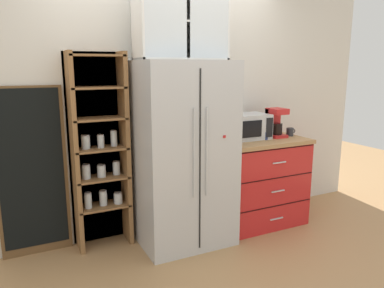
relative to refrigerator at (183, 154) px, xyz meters
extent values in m
plane|color=tan|center=(0.00, 0.01, -0.87)|extent=(10.73, 10.73, 0.00)
cube|color=silver|center=(0.00, 0.41, 0.41)|extent=(5.02, 0.10, 2.55)
cube|color=silver|center=(0.00, 0.00, 0.00)|extent=(0.86, 0.71, 1.74)
cube|color=black|center=(0.00, -0.36, 0.00)|extent=(0.01, 0.01, 1.60)
cylinder|color=silver|center=(-0.06, -0.37, 0.09)|extent=(0.02, 0.02, 0.78)
cylinder|color=silver|center=(0.06, -0.37, 0.09)|extent=(0.02, 0.02, 0.78)
cube|color=red|center=(0.24, -0.36, 0.21)|extent=(0.02, 0.01, 0.02)
cube|color=brown|center=(-0.72, 0.38, 0.04)|extent=(0.54, 0.04, 1.81)
cube|color=olive|center=(-0.95, 0.23, 0.04)|extent=(0.04, 0.25, 1.81)
cube|color=olive|center=(-0.49, 0.23, 0.04)|extent=(0.04, 0.25, 1.81)
cube|color=olive|center=(-0.72, 0.23, -0.48)|extent=(0.48, 0.25, 0.02)
cylinder|color=silver|center=(-0.86, 0.21, -0.40)|extent=(0.07, 0.07, 0.14)
cylinder|color=white|center=(-0.86, 0.21, -0.42)|extent=(0.06, 0.06, 0.09)
cylinder|color=#B2B2B7|center=(-0.86, 0.21, -0.33)|extent=(0.06, 0.06, 0.01)
cylinder|color=silver|center=(-0.72, 0.23, -0.40)|extent=(0.07, 0.07, 0.13)
cylinder|color=white|center=(-0.72, 0.23, -0.42)|extent=(0.06, 0.06, 0.09)
cylinder|color=#B2B2B7|center=(-0.72, 0.23, -0.33)|extent=(0.07, 0.07, 0.01)
cylinder|color=silver|center=(-0.58, 0.21, -0.42)|extent=(0.08, 0.08, 0.10)
cylinder|color=#382316|center=(-0.58, 0.21, -0.44)|extent=(0.07, 0.07, 0.07)
cylinder|color=#B2B2B7|center=(-0.58, 0.21, -0.37)|extent=(0.08, 0.08, 0.01)
cube|color=olive|center=(-0.72, 0.23, -0.20)|extent=(0.48, 0.25, 0.02)
cylinder|color=silver|center=(-0.86, 0.24, -0.13)|extent=(0.08, 0.08, 0.12)
cylinder|color=brown|center=(-0.86, 0.24, -0.15)|extent=(0.06, 0.06, 0.08)
cylinder|color=#B2B2B7|center=(-0.86, 0.24, -0.06)|extent=(0.07, 0.07, 0.01)
cylinder|color=silver|center=(-0.72, 0.23, -0.14)|extent=(0.08, 0.08, 0.11)
cylinder|color=#B77A38|center=(-0.72, 0.23, -0.16)|extent=(0.07, 0.07, 0.07)
cylinder|color=#B2B2B7|center=(-0.72, 0.23, -0.08)|extent=(0.07, 0.07, 0.01)
cylinder|color=silver|center=(-0.58, 0.25, -0.13)|extent=(0.07, 0.07, 0.12)
cylinder|color=#E0C67F|center=(-0.58, 0.25, -0.15)|extent=(0.06, 0.06, 0.08)
cylinder|color=#B2B2B7|center=(-0.58, 0.25, -0.07)|extent=(0.06, 0.06, 0.01)
cube|color=olive|center=(-0.72, 0.23, 0.08)|extent=(0.48, 0.25, 0.02)
cylinder|color=silver|center=(-0.85, 0.24, 0.14)|extent=(0.08, 0.08, 0.12)
cylinder|color=beige|center=(-0.85, 0.24, 0.12)|extent=(0.07, 0.07, 0.08)
cylinder|color=#B2B2B7|center=(-0.85, 0.24, 0.21)|extent=(0.07, 0.07, 0.01)
cylinder|color=silver|center=(-0.72, 0.23, 0.14)|extent=(0.06, 0.06, 0.11)
cylinder|color=#CCB78C|center=(-0.72, 0.23, 0.12)|extent=(0.05, 0.05, 0.08)
cylinder|color=#B2B2B7|center=(-0.72, 0.23, 0.20)|extent=(0.06, 0.06, 0.01)
cylinder|color=silver|center=(-0.59, 0.25, 0.15)|extent=(0.06, 0.06, 0.14)
cylinder|color=#2D2D2D|center=(-0.59, 0.25, 0.13)|extent=(0.05, 0.05, 0.09)
cylinder|color=#B2B2B7|center=(-0.59, 0.25, 0.23)|extent=(0.06, 0.06, 0.01)
cube|color=olive|center=(-0.72, 0.23, 0.35)|extent=(0.48, 0.25, 0.02)
cube|color=olive|center=(-0.72, 0.23, 0.63)|extent=(0.48, 0.25, 0.02)
cube|color=olive|center=(-0.72, 0.23, 0.91)|extent=(0.48, 0.25, 0.02)
cube|color=red|center=(0.92, 0.04, -0.42)|extent=(0.90, 0.64, 0.89)
cube|color=tan|center=(0.92, 0.04, 0.05)|extent=(0.93, 0.67, 0.04)
cube|color=black|center=(0.92, -0.29, -0.58)|extent=(0.88, 0.00, 0.01)
cube|color=silver|center=(0.92, -0.30, -0.72)|extent=(0.16, 0.01, 0.01)
cube|color=black|center=(0.92, -0.29, -0.28)|extent=(0.88, 0.00, 0.01)
cube|color=silver|center=(0.92, -0.30, -0.42)|extent=(0.16, 0.01, 0.01)
cube|color=black|center=(0.92, -0.29, 0.01)|extent=(0.88, 0.00, 0.01)
cube|color=silver|center=(0.92, -0.30, -0.12)|extent=(0.16, 0.01, 0.01)
cube|color=silver|center=(0.78, 0.09, 0.20)|extent=(0.44, 0.32, 0.26)
cube|color=black|center=(0.72, -0.08, 0.20)|extent=(0.26, 0.01, 0.17)
cube|color=black|center=(0.95, -0.08, 0.20)|extent=(0.08, 0.01, 0.20)
cube|color=red|center=(1.12, 0.02, 0.08)|extent=(0.17, 0.20, 0.03)
cube|color=red|center=(1.12, 0.09, 0.22)|extent=(0.17, 0.06, 0.30)
cube|color=red|center=(1.12, 0.02, 0.35)|extent=(0.17, 0.20, 0.06)
cylinder|color=black|center=(1.12, 0.01, 0.16)|extent=(0.11, 0.11, 0.12)
cylinder|color=#2D2D33|center=(1.30, 0.01, 0.11)|extent=(0.08, 0.08, 0.09)
torus|color=#2D2D33|center=(1.35, 0.01, 0.11)|extent=(0.05, 0.01, 0.05)
cylinder|color=navy|center=(0.92, -0.04, 0.11)|extent=(0.07, 0.07, 0.08)
torus|color=navy|center=(0.97, -0.04, 0.11)|extent=(0.05, 0.01, 0.05)
cylinder|color=silver|center=(0.92, 0.02, 0.16)|extent=(0.07, 0.07, 0.18)
cone|color=silver|center=(0.92, 0.02, 0.25)|extent=(0.07, 0.07, 0.04)
cylinder|color=silver|center=(0.92, 0.02, 0.28)|extent=(0.03, 0.03, 0.07)
cylinder|color=black|center=(0.92, 0.02, 0.32)|extent=(0.03, 0.03, 0.01)
cube|color=silver|center=(0.00, 0.17, 1.19)|extent=(0.83, 0.02, 0.65)
cube|color=silver|center=(0.00, 0.02, 0.88)|extent=(0.83, 0.32, 0.02)
cube|color=silver|center=(-0.40, 0.02, 1.19)|extent=(0.02, 0.32, 0.65)
cube|color=silver|center=(0.40, 0.02, 1.19)|extent=(0.02, 0.32, 0.65)
cube|color=silver|center=(0.00, 0.02, 1.19)|extent=(0.80, 0.30, 0.02)
cube|color=silver|center=(-0.21, -0.13, 1.19)|extent=(0.38, 0.01, 0.61)
cube|color=silver|center=(0.21, -0.13, 1.19)|extent=(0.38, 0.01, 0.61)
cylinder|color=silver|center=(-0.29, 0.02, 0.89)|extent=(0.05, 0.05, 0.00)
cylinder|color=silver|center=(-0.29, 0.02, 0.92)|extent=(0.01, 0.01, 0.07)
cone|color=silver|center=(-0.29, 0.02, 0.98)|extent=(0.06, 0.06, 0.05)
cylinder|color=silver|center=(0.00, 0.02, 0.89)|extent=(0.05, 0.05, 0.00)
cylinder|color=silver|center=(0.00, 0.02, 0.92)|extent=(0.01, 0.01, 0.07)
cone|color=silver|center=(0.00, 0.02, 0.98)|extent=(0.06, 0.06, 0.05)
cylinder|color=silver|center=(0.29, 0.02, 0.89)|extent=(0.05, 0.05, 0.00)
cylinder|color=silver|center=(0.29, 0.02, 0.92)|extent=(0.01, 0.01, 0.07)
cone|color=silver|center=(0.29, 0.02, 0.98)|extent=(0.06, 0.06, 0.05)
cylinder|color=white|center=(-0.25, 0.02, 1.23)|extent=(0.06, 0.06, 0.07)
cylinder|color=white|center=(-0.08, 0.02, 1.23)|extent=(0.06, 0.06, 0.07)
cylinder|color=white|center=(0.08, 0.02, 1.23)|extent=(0.06, 0.06, 0.07)
cylinder|color=white|center=(0.25, 0.02, 1.23)|extent=(0.06, 0.06, 0.07)
cube|color=brown|center=(-1.31, 0.34, -0.11)|extent=(0.60, 0.04, 1.52)
cube|color=black|center=(-1.31, 0.32, -0.08)|extent=(0.54, 0.01, 1.42)
camera|label=1|loc=(-1.41, -3.09, 0.81)|focal=34.44mm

